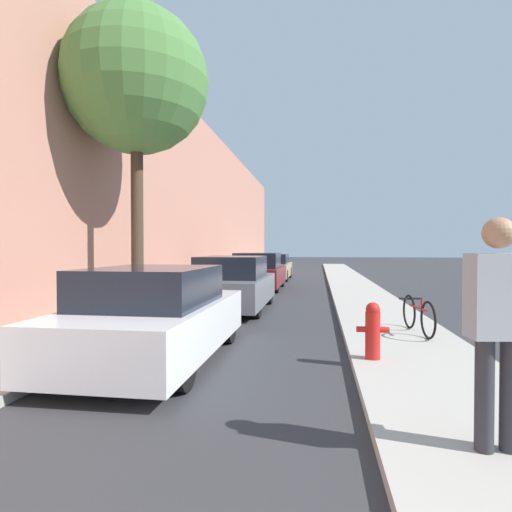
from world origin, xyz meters
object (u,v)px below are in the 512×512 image
object	(u,v)px
parked_car_maroon	(258,272)
pedestrian	(498,318)
street_tree_near	(136,82)
parked_car_grey	(233,285)
fire_hydrant	(373,330)
bicycle	(418,315)
parked_car_champagne	(274,267)
parked_car_white	(155,316)

from	to	relation	value
parked_car_maroon	pedestrian	xyz separation A→B (m)	(3.80, -13.28, 0.45)
street_tree_near	pedestrian	bearing A→B (deg)	-45.04
parked_car_grey	pedestrian	world-z (taller)	pedestrian
street_tree_near	pedestrian	xyz separation A→B (m)	(5.42, -5.42, -4.25)
fire_hydrant	bicycle	world-z (taller)	fire_hydrant
street_tree_near	parked_car_champagne	bearing A→B (deg)	82.70
street_tree_near	parked_car_grey	bearing A→B (deg)	51.95
parked_car_white	parked_car_grey	bearing A→B (deg)	88.64
parked_car_white	parked_car_grey	distance (m)	5.17
bicycle	parked_car_grey	bearing A→B (deg)	136.05
fire_hydrant	bicycle	bearing A→B (deg)	61.40
parked_car_grey	parked_car_white	bearing A→B (deg)	-91.36
parked_car_champagne	street_tree_near	bearing A→B (deg)	-97.30
parked_car_grey	street_tree_near	bearing A→B (deg)	-128.05
parked_car_grey	street_tree_near	distance (m)	5.49
parked_car_champagne	street_tree_near	world-z (taller)	street_tree_near
fire_hydrant	bicycle	xyz separation A→B (m)	(1.05, 1.93, -0.07)
parked_car_maroon	pedestrian	world-z (taller)	pedestrian
street_tree_near	pedestrian	size ratio (longest dim) A/B	3.81
parked_car_champagne	street_tree_near	distance (m)	14.13
parked_car_grey	street_tree_near	size ratio (longest dim) A/B	0.60
fire_hydrant	bicycle	distance (m)	2.20
parked_car_grey	bicycle	xyz separation A→B (m)	(4.12, -3.09, -0.24)
street_tree_near	bicycle	distance (m)	7.72
parked_car_maroon	bicycle	world-z (taller)	parked_car_maroon
parked_car_grey	fire_hydrant	xyz separation A→B (m)	(3.07, -5.02, -0.16)
street_tree_near	fire_hydrant	size ratio (longest dim) A/B	8.60
street_tree_near	fire_hydrant	xyz separation A→B (m)	(4.81, -2.80, -4.87)
street_tree_near	bicycle	xyz separation A→B (m)	(5.86, -0.86, -4.94)
parked_car_champagne	bicycle	bearing A→B (deg)	-73.47
parked_car_grey	parked_car_maroon	size ratio (longest dim) A/B	1.01
parked_car_maroon	bicycle	distance (m)	9.70
street_tree_near	pedestrian	world-z (taller)	street_tree_near
parked_car_grey	street_tree_near	world-z (taller)	street_tree_near
parked_car_white	pedestrian	bearing A→B (deg)	-33.17
street_tree_near	bicycle	bearing A→B (deg)	-8.38
parked_car_white	bicycle	xyz separation A→B (m)	(4.25, 2.08, -0.21)
parked_car_white	street_tree_near	size ratio (longest dim) A/B	0.59
fire_hydrant	parked_car_grey	bearing A→B (deg)	121.42
fire_hydrant	parked_car_white	bearing A→B (deg)	-177.43
parked_car_white	parked_car_maroon	world-z (taller)	parked_car_maroon
parked_car_white	bicycle	size ratio (longest dim) A/B	2.53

